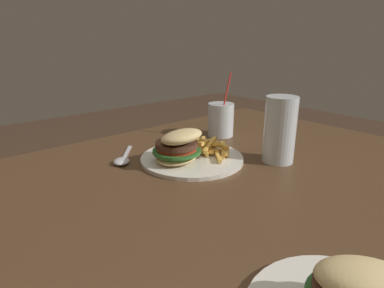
{
  "coord_description": "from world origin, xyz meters",
  "views": [
    {
      "loc": [
        0.45,
        0.37,
        1.03
      ],
      "look_at": [
        -0.06,
        -0.22,
        0.77
      ],
      "focal_mm": 30.0,
      "sensor_mm": 36.0,
      "label": 1
    }
  ],
  "objects_px": {
    "beer_glass": "(280,132)",
    "juice_glass": "(221,121)",
    "spoon": "(122,160)",
    "meal_plate_near": "(186,151)"
  },
  "relations": [
    {
      "from": "meal_plate_near",
      "to": "spoon",
      "type": "height_order",
      "value": "meal_plate_near"
    },
    {
      "from": "juice_glass",
      "to": "spoon",
      "type": "relative_size",
      "value": 1.47
    },
    {
      "from": "meal_plate_near",
      "to": "juice_glass",
      "type": "distance_m",
      "value": 0.26
    },
    {
      "from": "meal_plate_near",
      "to": "juice_glass",
      "type": "xyz_separation_m",
      "value": [
        -0.24,
        -0.11,
        0.02
      ]
    },
    {
      "from": "spoon",
      "to": "beer_glass",
      "type": "bearing_deg",
      "value": 90.43
    },
    {
      "from": "beer_glass",
      "to": "juice_glass",
      "type": "relative_size",
      "value": 0.83
    },
    {
      "from": "beer_glass",
      "to": "juice_glass",
      "type": "distance_m",
      "value": 0.26
    },
    {
      "from": "juice_glass",
      "to": "spoon",
      "type": "height_order",
      "value": "juice_glass"
    },
    {
      "from": "beer_glass",
      "to": "juice_glass",
      "type": "bearing_deg",
      "value": -101.34
    },
    {
      "from": "juice_glass",
      "to": "beer_glass",
      "type": "bearing_deg",
      "value": 78.66
    }
  ]
}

